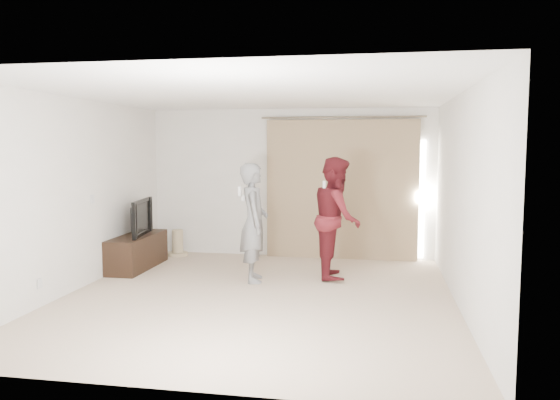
% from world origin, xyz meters
% --- Properties ---
extents(floor, '(5.50, 5.50, 0.00)m').
position_xyz_m(floor, '(0.00, 0.00, 0.00)').
color(floor, beige).
rests_on(floor, ground).
extents(wall_back, '(5.00, 0.04, 2.60)m').
position_xyz_m(wall_back, '(0.00, 2.75, 1.30)').
color(wall_back, silver).
rests_on(wall_back, ground).
extents(wall_left, '(0.04, 5.50, 2.60)m').
position_xyz_m(wall_left, '(-2.50, -0.00, 1.30)').
color(wall_left, silver).
rests_on(wall_left, ground).
extents(ceiling, '(5.00, 5.50, 0.01)m').
position_xyz_m(ceiling, '(0.00, 0.00, 2.60)').
color(ceiling, white).
rests_on(ceiling, wall_back).
extents(curtain, '(2.80, 0.11, 2.46)m').
position_xyz_m(curtain, '(0.91, 2.68, 1.20)').
color(curtain, '#9B7F5F').
rests_on(curtain, ground).
extents(tv_console, '(0.48, 1.39, 0.53)m').
position_xyz_m(tv_console, '(-2.27, 1.34, 0.27)').
color(tv_console, black).
rests_on(tv_console, ground).
extents(tv, '(0.28, 1.01, 0.58)m').
position_xyz_m(tv, '(-2.27, 1.34, 0.82)').
color(tv, black).
rests_on(tv, tv_console).
extents(scratching_post, '(0.35, 0.35, 0.47)m').
position_xyz_m(scratching_post, '(-1.98, 2.40, 0.19)').
color(scratching_post, tan).
rests_on(scratching_post, ground).
extents(person_man, '(0.55, 0.71, 1.71)m').
position_xyz_m(person_man, '(-0.23, 0.85, 0.86)').
color(person_man, slate).
rests_on(person_man, ground).
extents(person_woman, '(0.78, 0.95, 1.79)m').
position_xyz_m(person_woman, '(0.92, 1.30, 0.90)').
color(person_woman, '#58141B').
rests_on(person_woman, ground).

